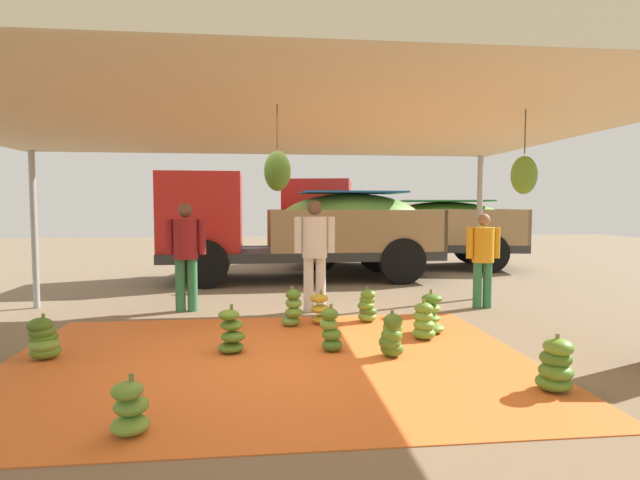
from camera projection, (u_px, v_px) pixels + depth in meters
name	position (u px, v px, depth m)	size (l,w,h in m)	color
ground_plane	(268.00, 307.00, 8.46)	(40.00, 40.00, 0.00)	#7F6B51
tarp_orange	(270.00, 360.00, 5.49)	(5.68, 4.20, 0.01)	orange
tent_canopy	(270.00, 120.00, 5.23)	(8.00, 7.00, 2.64)	#9EA0A5
banana_bunch_0	(43.00, 339.00, 5.52)	(0.41, 0.42, 0.50)	#60932D
banana_bunch_1	(231.00, 333.00, 5.76)	(0.42, 0.43, 0.55)	#518428
banana_bunch_2	(392.00, 336.00, 5.59)	(0.34, 0.35, 0.52)	#477523
banana_bunch_3	(293.00, 309.00, 7.02)	(0.33, 0.33, 0.57)	#6B9E38
banana_bunch_4	(556.00, 367.00, 4.55)	(0.44, 0.46, 0.52)	#518428
banana_bunch_5	(430.00, 315.00, 6.66)	(0.47, 0.47, 0.58)	#6B9E38
banana_bunch_6	(321.00, 310.00, 7.16)	(0.43, 0.43, 0.49)	gold
banana_bunch_7	(130.00, 409.00, 3.69)	(0.36, 0.36, 0.45)	#75A83D
banana_bunch_8	(331.00, 331.00, 5.82)	(0.30, 0.30, 0.54)	#477523
banana_bunch_9	(367.00, 306.00, 7.32)	(0.38, 0.39, 0.51)	#75A83D
banana_bunch_10	(424.00, 322.00, 6.35)	(0.37, 0.39, 0.50)	#60932D
cargo_truck_main	(295.00, 225.00, 11.56)	(6.22, 2.47, 2.40)	#2D2D2D
cargo_truck_far	(391.00, 223.00, 14.03)	(6.67, 3.64, 2.40)	#2D2D2D
worker_0	(483.00, 253.00, 8.29)	(0.57, 0.35, 1.56)	#337A4C
worker_1	(315.00, 247.00, 8.03)	(0.65, 0.40, 1.77)	silver
worker_2	(186.00, 248.00, 8.03)	(0.63, 0.39, 1.73)	#337A4C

